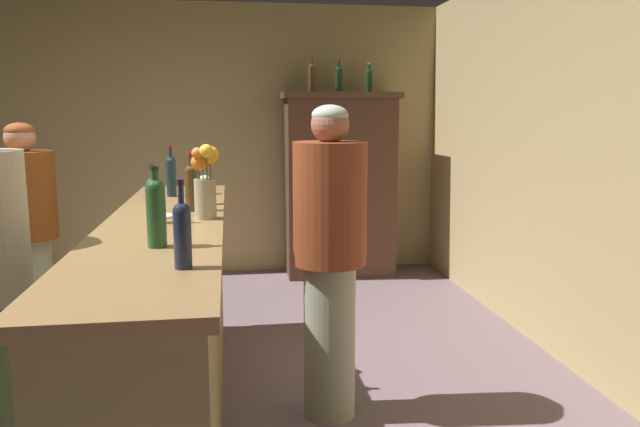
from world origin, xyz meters
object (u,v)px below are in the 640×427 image
(flower_arrangement, at_px, (205,180))
(patron_near_entrance, at_px, (27,231))
(wine_bottle_chardonnay, at_px, (171,174))
(bartender, at_px, (330,251))
(wine_bottle_merlot, at_px, (154,198))
(wine_bottle_malbec, at_px, (191,185))
(display_bottle_center, at_px, (369,79))
(display_bottle_left, at_px, (312,76))
(wine_bottle_pinot, at_px, (182,232))
(wine_glass_mid, at_px, (207,188))
(display_bottle_midleft, at_px, (339,78))
(wine_bottle_syrah, at_px, (156,209))
(cheese_plate, at_px, (161,216))
(bar_counter, at_px, (168,324))
(wine_glass_front, at_px, (204,180))
(display_cabinet, at_px, (340,182))

(flower_arrangement, height_order, patron_near_entrance, patron_near_entrance)
(wine_bottle_chardonnay, relative_size, bartender, 0.20)
(wine_bottle_merlot, distance_m, bartender, 0.91)
(wine_bottle_malbec, relative_size, wine_bottle_merlot, 1.13)
(wine_bottle_merlot, height_order, display_bottle_center, display_bottle_center)
(wine_bottle_malbec, distance_m, display_bottle_left, 2.77)
(wine_bottle_pinot, xyz_separation_m, wine_glass_mid, (0.04, 1.50, -0.03))
(display_bottle_midleft, bearing_deg, wine_bottle_syrah, -111.53)
(display_bottle_midleft, relative_size, bartender, 0.19)
(display_bottle_midleft, bearing_deg, wine_bottle_malbec, -116.77)
(wine_bottle_syrah, distance_m, cheese_plate, 0.73)
(wine_glass_mid, height_order, patron_near_entrance, patron_near_entrance)
(bar_counter, bearing_deg, patron_near_entrance, 131.35)
(wine_bottle_chardonnay, distance_m, wine_glass_mid, 0.45)
(wine_glass_front, height_order, patron_near_entrance, patron_near_entrance)
(wine_bottle_merlot, relative_size, display_bottle_center, 1.01)
(wine_bottle_malbec, height_order, wine_bottle_syrah, wine_bottle_syrah)
(wine_bottle_chardonnay, height_order, display_bottle_left, display_bottle_left)
(cheese_plate, bearing_deg, wine_bottle_malbec, 52.60)
(bar_counter, bearing_deg, wine_bottle_merlot, -135.73)
(wine_glass_mid, relative_size, cheese_plate, 0.93)
(wine_glass_front, bearing_deg, flower_arrangement, -87.61)
(display_bottle_left, bearing_deg, cheese_plate, -113.07)
(display_bottle_midleft, relative_size, display_bottle_center, 1.10)
(wine_bottle_pinot, distance_m, bartender, 1.18)
(cheese_plate, bearing_deg, wine_bottle_syrah, -85.11)
(wine_bottle_malbec, xyz_separation_m, cheese_plate, (-0.15, -0.19, -0.13))
(bar_counter, relative_size, wine_bottle_syrah, 9.23)
(wine_bottle_pinot, bearing_deg, wine_bottle_merlot, 102.24)
(patron_near_entrance, bearing_deg, display_bottle_center, 64.76)
(wine_bottle_chardonnay, bearing_deg, flower_arrangement, -74.51)
(cheese_plate, bearing_deg, bar_counter, -78.43)
(bar_counter, bearing_deg, display_bottle_midleft, 63.89)
(wine_bottle_malbec, xyz_separation_m, wine_bottle_pinot, (0.04, -1.27, -0.01))
(wine_bottle_syrah, distance_m, wine_glass_front, 1.62)
(wine_bottle_merlot, bearing_deg, bar_counter, 44.27)
(wine_bottle_syrah, xyz_separation_m, wine_glass_front, (0.13, 1.61, -0.06))
(wine_glass_mid, bearing_deg, display_bottle_center, 56.89)
(bar_counter, distance_m, wine_bottle_syrah, 0.90)
(display_cabinet, relative_size, wine_bottle_merlot, 6.29)
(bar_counter, bearing_deg, wine_bottle_syrah, -86.56)
(wine_bottle_chardonnay, relative_size, display_bottle_center, 1.19)
(wine_glass_front, relative_size, cheese_plate, 0.87)
(wine_bottle_chardonnay, height_order, wine_bottle_pinot, wine_bottle_chardonnay)
(wine_glass_mid, bearing_deg, cheese_plate, -117.89)
(wine_bottle_malbec, height_order, cheese_plate, wine_bottle_malbec)
(wine_glass_front, bearing_deg, display_bottle_midleft, 55.82)
(wine_bottle_syrah, distance_m, flower_arrangement, 0.66)
(display_cabinet, distance_m, wine_bottle_syrah, 3.66)
(wine_bottle_pinot, distance_m, wine_bottle_merlot, 0.94)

